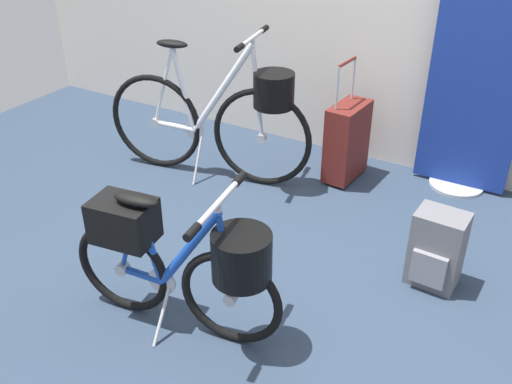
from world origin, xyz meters
name	(u,v)px	position (x,y,z in m)	size (l,w,h in m)	color
ground_plane	(252,315)	(0.00, 0.00, 0.00)	(6.44, 6.44, 0.00)	#2D3D51
floor_banner_stand	(479,71)	(0.55, 1.81, 0.81)	(0.60, 0.36, 1.79)	#B7B7BC
folding_bike_foreground	(181,257)	(-0.23, -0.22, 0.40)	(1.05, 0.53, 0.75)	black
display_bike_left	(223,116)	(-0.88, 1.12, 0.46)	(1.45, 0.53, 1.02)	black
rolling_suitcase	(347,141)	(-0.16, 1.53, 0.28)	(0.20, 0.37, 0.83)	maroon
handbag_on_floor	(437,250)	(0.68, 0.70, 0.21)	(0.26, 0.23, 0.42)	slate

